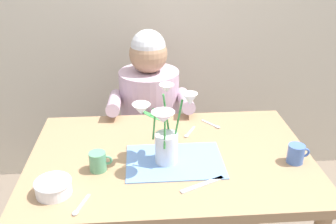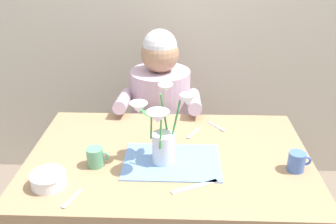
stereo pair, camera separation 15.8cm
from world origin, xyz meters
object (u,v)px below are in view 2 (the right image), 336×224
(flower_vase, at_px, (162,130))
(dinner_knife, at_px, (195,187))
(seated_person, at_px, (161,125))
(tea_cup, at_px, (96,157))
(ceramic_mug, at_px, (297,161))
(ceramic_bowl, at_px, (48,179))

(flower_vase, xyz_separation_m, dinner_knife, (0.13, -0.16, -0.15))
(seated_person, bearing_deg, dinner_knife, -77.42)
(tea_cup, bearing_deg, ceramic_mug, -0.22)
(seated_person, xyz_separation_m, ceramic_bowl, (-0.37, -0.85, 0.21))
(ceramic_bowl, height_order, dinner_knife, ceramic_bowl)
(ceramic_mug, bearing_deg, ceramic_bowl, -171.85)
(seated_person, height_order, dinner_knife, seated_person)
(dinner_knife, bearing_deg, ceramic_bowl, 155.49)
(flower_vase, relative_size, dinner_knife, 1.70)
(ceramic_bowl, relative_size, ceramic_mug, 1.46)
(flower_vase, distance_m, ceramic_mug, 0.55)
(ceramic_bowl, xyz_separation_m, dinner_knife, (0.55, 0.01, -0.03))
(seated_person, relative_size, tea_cup, 12.20)
(seated_person, distance_m, ceramic_mug, 0.94)
(seated_person, distance_m, flower_vase, 0.75)
(ceramic_bowl, bearing_deg, dinner_knife, 0.96)
(seated_person, bearing_deg, tea_cup, -106.79)
(dinner_knife, relative_size, tea_cup, 2.04)
(dinner_knife, height_order, tea_cup, tea_cup)
(tea_cup, bearing_deg, dinner_knife, -18.15)
(flower_vase, height_order, tea_cup, flower_vase)
(seated_person, relative_size, ceramic_mug, 12.20)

